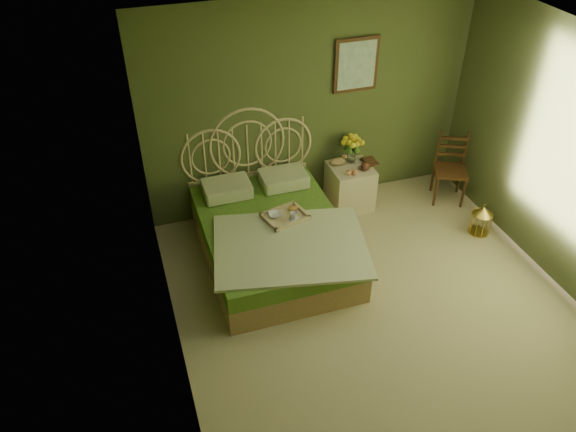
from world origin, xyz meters
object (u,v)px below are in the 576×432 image
object	(u,v)px
chair	(448,163)
birdcage	(481,220)
nightstand	(350,181)
bed	(272,234)

from	to	relation	value
chair	birdcage	bearing A→B (deg)	-65.85
chair	birdcage	size ratio (longest dim) A/B	2.46
nightstand	birdcage	distance (m)	1.64
bed	chair	bearing A→B (deg)	10.19
birdcage	nightstand	bearing A→B (deg)	140.24
chair	bed	bearing A→B (deg)	-145.66
nightstand	birdcage	bearing A→B (deg)	-39.76
bed	birdcage	xyz separation A→B (m)	(2.48, -0.38, -0.13)
bed	nightstand	xyz separation A→B (m)	(1.23, 0.66, 0.05)
bed	chair	distance (m)	2.53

